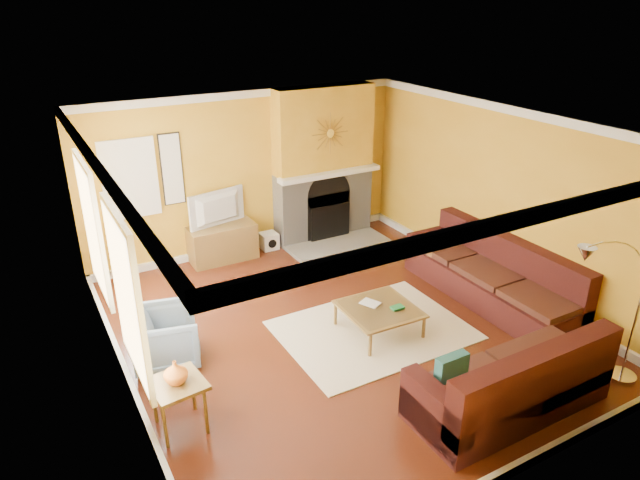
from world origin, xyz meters
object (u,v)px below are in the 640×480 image
side_table (180,405)px  media_console (223,243)px  sectional_sofa (453,303)px  coffee_table (379,320)px  armchair (166,337)px  arc_lamp (608,319)px

side_table → media_console: bearing=63.4°
sectional_sofa → coffee_table: (-0.80, 0.50, -0.27)m
coffee_table → side_table: (-2.80, -0.50, 0.10)m
armchair → media_console: bearing=-20.4°
media_console → arc_lamp: size_ratio=0.57×
coffee_table → media_console: 3.26m
arc_lamp → coffee_table: bearing=122.1°
side_table → arc_lamp: size_ratio=0.30×
side_table → arc_lamp: 4.56m
media_console → armchair: size_ratio=1.44×
coffee_table → media_console: media_console is taller
coffee_table → media_console: bearing=107.9°
sectional_sofa → arc_lamp: bearing=-71.2°
armchair → side_table: size_ratio=1.34×
sectional_sofa → arc_lamp: arc_lamp is taller
coffee_table → side_table: side_table is taller
sectional_sofa → side_table: (-3.60, 0.00, -0.17)m
coffee_table → media_console: (-1.00, 3.10, 0.12)m
sectional_sofa → arc_lamp: 1.87m
media_console → arc_lamp: (2.38, -5.30, 0.66)m
media_console → arc_lamp: 5.85m
arc_lamp → armchair: bearing=143.9°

